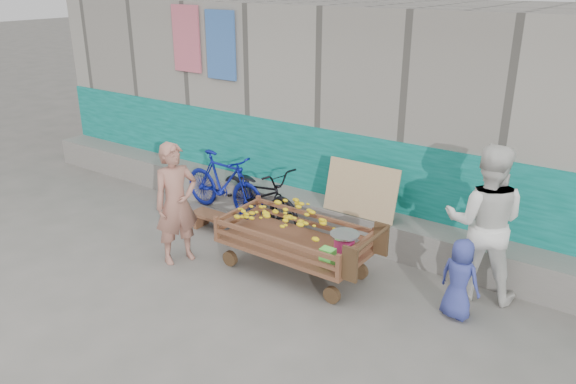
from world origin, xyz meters
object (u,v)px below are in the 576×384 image
Objects in this scene: bicycle_blue at (224,183)px; woman at (484,223)px; bench at (221,221)px; bicycle_dark at (259,194)px; banana_cart at (291,230)px; child at (460,279)px; vendor_man at (176,203)px.

woman is at bearing -88.06° from bicycle_blue.
bench is at bearing -7.45° from woman.
bicycle_dark is (-3.19, 0.12, -0.44)m from woman.
child is (1.97, 0.22, -0.11)m from banana_cart.
vendor_man is 1.73× the size of child.
bicycle_blue is (-0.43, 0.57, 0.29)m from bench.
child is 3.24m from bicycle_dark.
banana_cart is at bearing -113.44° from bicycle_dark.
banana_cart is 1.98m from child.
bicycle_blue is (-0.53, 1.46, -0.30)m from vendor_man.
woman is (3.31, 1.34, 0.11)m from vendor_man.
vendor_man is 0.87× the size of woman.
bicycle_dark is (0.23, 0.57, 0.27)m from bench.
child is at bearing 72.41° from woman.
bench is 0.56× the size of bicycle_dark.
woman reaches higher than banana_cart.
banana_cart is at bearing -13.00° from bench.
banana_cart is at bearing 15.84° from child.
banana_cart is at bearing -112.14° from bicycle_blue.
banana_cart is 1.24× the size of bicycle_blue.
vendor_man is 0.98× the size of bicycle_blue.
bicycle_dark is at bearing -17.12° from woman.
bench is at bearing -139.27° from bicycle_blue.
vendor_man reaches higher than bicycle_dark.
bench is 0.61× the size of bicycle_blue.
child is at bearing -1.87° from bench.
bicycle_dark is (0.13, 1.46, -0.32)m from vendor_man.
child is at bearing -96.37° from bicycle_blue.
vendor_man is at bearing -171.41° from bicycle_dark.
bicycle_dark is (-1.20, 0.90, -0.11)m from banana_cart.
bicycle_dark reaches higher than banana_cart.
bicycle_dark is at bearing 68.19° from bench.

